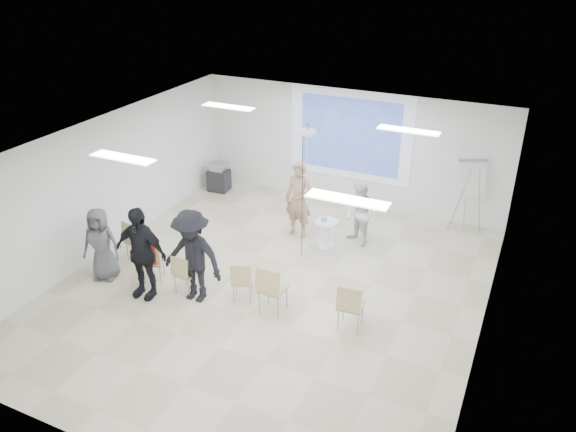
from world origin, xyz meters
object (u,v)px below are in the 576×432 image
at_px(flipchart_easel, 471,180).
at_px(av_cart, 219,178).
at_px(chair_far_left, 135,239).
at_px(chair_left_mid, 152,260).
at_px(chair_left_inner, 184,272).
at_px(chair_right_far, 350,304).
at_px(audience_left, 140,246).
at_px(pedestal_table, 326,232).
at_px(audience_outer, 100,240).
at_px(player_right, 360,211).
at_px(chair_center, 242,279).
at_px(laptop, 187,271).
at_px(player_left, 299,195).
at_px(chair_right_inner, 271,287).
at_px(audience_mid, 192,251).

distance_m(flipchart_easel, av_cart, 6.62).
relative_size(chair_far_left, chair_left_mid, 1.13).
bearing_deg(chair_far_left, av_cart, 108.70).
bearing_deg(chair_left_inner, chair_right_far, 7.85).
bearing_deg(audience_left, pedestal_table, 50.53).
height_order(chair_far_left, audience_outer, audience_outer).
xyz_separation_m(player_right, audience_left, (-3.13, -3.71, 0.25)).
bearing_deg(audience_outer, av_cart, 74.84).
distance_m(chair_center, flipchart_easel, 5.89).
distance_m(player_right, chair_left_mid, 4.63).
distance_m(chair_left_mid, audience_left, 0.73).
bearing_deg(audience_outer, laptop, -8.52).
relative_size(player_left, audience_outer, 1.19).
bearing_deg(chair_center, laptop, 166.54).
distance_m(audience_left, audience_outer, 1.17).
xyz_separation_m(chair_center, flipchart_easel, (3.38, 4.75, 0.83)).
distance_m(chair_far_left, chair_center, 2.78).
bearing_deg(player_right, chair_left_mid, -103.35).
bearing_deg(audience_outer, audience_left, -25.46).
bearing_deg(av_cart, audience_left, -79.19).
xyz_separation_m(pedestal_table, chair_right_far, (1.48, -2.65, 0.19)).
xyz_separation_m(chair_left_mid, flipchart_easel, (5.35, 4.92, 0.82)).
relative_size(chair_right_inner, flipchart_easel, 0.56).
distance_m(player_left, audience_mid, 3.30).
distance_m(chair_left_inner, flipchart_easel, 6.80).
height_order(chair_left_mid, flipchart_easel, flipchart_easel).
xyz_separation_m(chair_far_left, chair_center, (2.76, -0.31, -0.08)).
bearing_deg(chair_center, flipchart_easel, 33.11).
height_order(chair_left_inner, audience_left, audience_left).
bearing_deg(chair_right_inner, av_cart, 129.72).
height_order(audience_outer, flipchart_easel, flipchart_easel).
xyz_separation_m(chair_center, audience_mid, (-0.86, -0.31, 0.57)).
height_order(audience_mid, flipchart_easel, audience_mid).
xyz_separation_m(player_right, laptop, (-2.44, -3.26, -0.38)).
bearing_deg(chair_far_left, pedestal_table, 47.60).
bearing_deg(chair_left_mid, av_cart, 80.51).
bearing_deg(audience_left, av_cart, 102.92).
xyz_separation_m(chair_left_inner, audience_mid, (0.28, -0.06, 0.57)).
xyz_separation_m(player_left, laptop, (-1.03, -3.07, -0.58)).
bearing_deg(audience_mid, laptop, 152.51).
height_order(chair_right_inner, av_cart, chair_right_inner).
relative_size(chair_left_mid, audience_left, 0.40).
bearing_deg(audience_outer, player_right, 22.34).
height_order(player_left, chair_far_left, player_left).
bearing_deg(chair_far_left, player_left, 57.57).
height_order(chair_left_inner, chair_right_far, chair_right_far).
relative_size(player_left, player_right, 1.24).
xyz_separation_m(laptop, flipchart_easel, (4.53, 4.92, 0.87)).
bearing_deg(chair_left_inner, audience_mid, -8.14).
xyz_separation_m(pedestal_table, audience_mid, (-1.54, -2.98, 0.71)).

